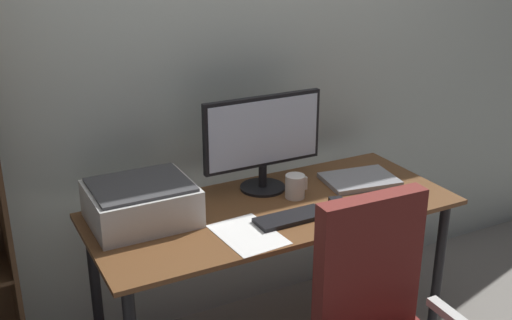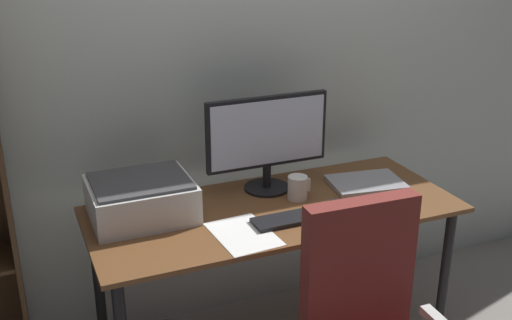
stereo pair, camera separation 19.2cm
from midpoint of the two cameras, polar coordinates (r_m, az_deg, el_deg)
The scene contains 9 objects.
back_wall at distance 2.83m, azimuth -5.19°, elevation 9.86°, with size 6.40×0.10×2.60m, color beige.
desk at distance 2.62m, azimuth -0.52°, elevation -6.13°, with size 1.53×0.65×0.74m.
monitor at distance 2.66m, azimuth -1.42°, elevation 2.11°, with size 0.55×0.20×0.42m.
keyboard at distance 2.47m, azimuth 0.97°, elevation -5.37°, with size 0.29×0.11×0.02m, color black.
mouse at distance 2.57m, azimuth 5.43°, elevation -4.10°, with size 0.06×0.10×0.03m, color black.
coffee_mug at distance 2.65m, azimuth 1.54°, elevation -2.46°, with size 0.10×0.08×0.10m.
laptop at distance 2.84m, azimuth 7.57°, elevation -1.82°, with size 0.32×0.23×0.02m, color #99999E.
printer at distance 2.49m, azimuth -12.68°, elevation -3.86°, with size 0.40×0.34×0.16m.
paper_sheet at distance 2.36m, azimuth -3.08°, elevation -6.87°, with size 0.21×0.30×0.00m, color white.
Camera 1 is at (-1.15, -2.03, 1.85)m, focal length 43.64 mm.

